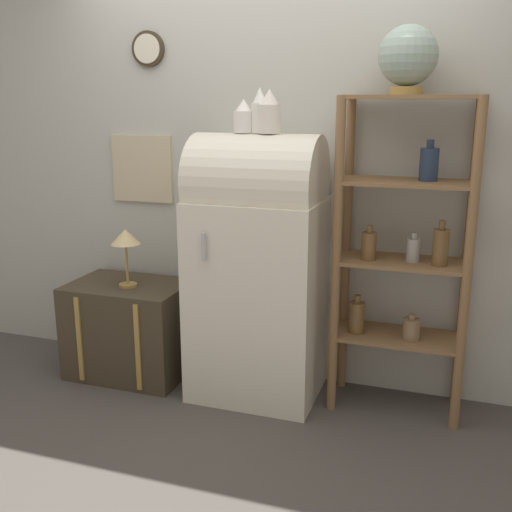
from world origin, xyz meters
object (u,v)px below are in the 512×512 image
suitcase_trunk (130,329)px  globe (408,57)px  desk_lamp (126,240)px  vase_left (244,117)px  vase_right (269,113)px  refrigerator (257,265)px  vase_center (260,112)px

suitcase_trunk → globe: 2.27m
globe → desk_lamp: globe is taller
suitcase_trunk → desk_lamp: 0.59m
vase_left → vase_right: bearing=-5.0°
suitcase_trunk → vase_left: vase_left is taller
globe → refrigerator: bearing=-175.1°
refrigerator → vase_center: size_ratio=6.31×
globe → vase_right: (-0.69, -0.07, -0.27)m
desk_lamp → vase_right: bearing=2.7°
globe → vase_center: size_ratio=1.39×
globe → desk_lamp: size_ratio=0.94×
refrigerator → vase_center: (0.01, 0.01, 0.85)m
vase_center → suitcase_trunk: bearing=-178.6°
vase_center → desk_lamp: 1.12m
globe → vase_left: size_ratio=1.88×
globe → vase_right: bearing=-173.9°
vase_left → suitcase_trunk: bearing=-178.9°
globe → vase_left: globe is taller
vase_center → vase_left: bearing=-175.8°
suitcase_trunk → desk_lamp: size_ratio=2.03×
vase_center → vase_right: size_ratio=1.05×
suitcase_trunk → refrigerator: bearing=0.7°
refrigerator → vase_center: 0.85m
globe → vase_right: globe is taller
refrigerator → vase_right: bearing=-7.2°
vase_left → desk_lamp: size_ratio=0.50×
refrigerator → vase_right: 0.85m
vase_center → vase_right: 0.06m
suitcase_trunk → desk_lamp: bearing=-54.7°
suitcase_trunk → vase_left: (0.77, 0.01, 1.31)m
vase_left → vase_center: size_ratio=0.74×
suitcase_trunk → vase_left: bearing=1.1°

